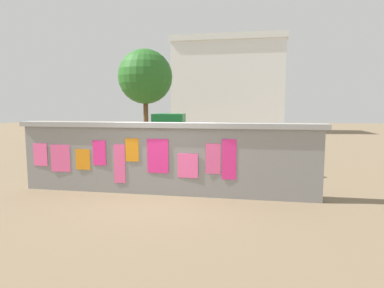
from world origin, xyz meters
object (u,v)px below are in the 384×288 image
person_bystander (123,143)px  auto_rickshaw_truck (194,137)px  motorcycle (160,164)px  person_walking (278,145)px  bicycle_near (230,165)px  tree_roadside (145,77)px  bicycle_far (115,153)px

person_bystander → auto_rickshaw_truck: bearing=59.7°
auto_rickshaw_truck → person_bystander: size_ratio=2.31×
motorcycle → person_walking: size_ratio=1.17×
auto_rickshaw_truck → person_walking: bearing=-42.3°
bicycle_near → person_walking: bearing=12.2°
motorcycle → tree_roadside: (-3.77, 10.15, 3.48)m
bicycle_near → tree_roadside: (-5.80, 9.51, 3.58)m
motorcycle → person_bystander: (-1.40, 0.68, 0.52)m
bicycle_far → bicycle_near: bearing=-22.5°
person_walking → auto_rickshaw_truck: bearing=137.7°
bicycle_far → person_bystander: size_ratio=1.02×
auto_rickshaw_truck → tree_roadside: tree_roadside is taller
bicycle_far → person_walking: bearing=-14.8°
motorcycle → auto_rickshaw_truck: bearing=84.3°
auto_rickshaw_truck → person_walking: 4.12m
tree_roadside → person_bystander: bearing=-75.9°
auto_rickshaw_truck → bicycle_far: bearing=-157.0°
bicycle_near → bicycle_far: 4.88m
auto_rickshaw_truck → person_walking: (3.05, -2.77, 0.09)m
bicycle_near → person_bystander: (-3.42, 0.04, 0.62)m
bicycle_near → person_bystander: 3.48m
bicycle_far → tree_roadside: bearing=99.6°
motorcycle → tree_roadside: size_ratio=0.34×
bicycle_far → tree_roadside: 8.54m
person_walking → person_bystander: bearing=-176.9°
bicycle_near → person_walking: 1.56m
bicycle_near → bicycle_far: same height
bicycle_near → person_bystander: bearing=179.3°
auto_rickshaw_truck → motorcycle: size_ratio=1.97×
bicycle_near → motorcycle: bearing=-162.5°
auto_rickshaw_truck → bicycle_near: auto_rickshaw_truck is taller
bicycle_near → person_bystander: size_ratio=1.05×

